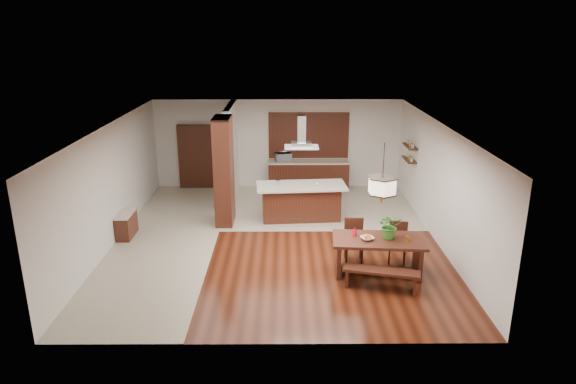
{
  "coord_description": "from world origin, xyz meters",
  "views": [
    {
      "loc": [
        0.22,
        -11.96,
        5.12
      ],
      "look_at": [
        0.3,
        0.0,
        1.25
      ],
      "focal_mm": 32.0,
      "sensor_mm": 36.0,
      "label": 1
    }
  ],
  "objects_px": {
    "dining_table": "(379,248)",
    "island_cup": "(317,184)",
    "fruit_bowl": "(367,238)",
    "range_hood": "(302,132)",
    "dining_chair_left": "(354,241)",
    "pendant_lantern": "(383,174)",
    "microwave": "(283,157)",
    "dining_chair_right": "(398,243)",
    "kitchen_island": "(301,201)",
    "dining_bench": "(381,279)",
    "hallway_console": "(126,225)",
    "foliage_plant": "(390,226)"
  },
  "relations": [
    {
      "from": "dining_bench",
      "to": "foliage_plant",
      "type": "distance_m",
      "value": 1.19
    },
    {
      "from": "foliage_plant",
      "to": "microwave",
      "type": "height_order",
      "value": "foliage_plant"
    },
    {
      "from": "dining_bench",
      "to": "microwave",
      "type": "distance_m",
      "value": 7.13
    },
    {
      "from": "foliage_plant",
      "to": "kitchen_island",
      "type": "xyz_separation_m",
      "value": [
        -1.78,
        3.28,
        -0.58
      ]
    },
    {
      "from": "dining_bench",
      "to": "island_cup",
      "type": "xyz_separation_m",
      "value": [
        -1.07,
        3.94,
        0.84
      ]
    },
    {
      "from": "dining_chair_right",
      "to": "foliage_plant",
      "type": "bearing_deg",
      "value": -108.64
    },
    {
      "from": "fruit_bowl",
      "to": "foliage_plant",
      "type": "bearing_deg",
      "value": 11.55
    },
    {
      "from": "dining_bench",
      "to": "foliage_plant",
      "type": "relative_size",
      "value": 2.75
    },
    {
      "from": "hallway_console",
      "to": "range_hood",
      "type": "bearing_deg",
      "value": 15.37
    },
    {
      "from": "dining_chair_right",
      "to": "range_hood",
      "type": "distance_m",
      "value": 4.01
    },
    {
      "from": "range_hood",
      "to": "dining_table",
      "type": "bearing_deg",
      "value": -64.92
    },
    {
      "from": "dining_table",
      "to": "range_hood",
      "type": "distance_m",
      "value": 4.12
    },
    {
      "from": "dining_bench",
      "to": "range_hood",
      "type": "distance_m",
      "value": 4.85
    },
    {
      "from": "dining_chair_left",
      "to": "pendant_lantern",
      "type": "distance_m",
      "value": 1.92
    },
    {
      "from": "dining_table",
      "to": "dining_chair_right",
      "type": "xyz_separation_m",
      "value": [
        0.53,
        0.56,
        -0.13
      ]
    },
    {
      "from": "dining_table",
      "to": "fruit_bowl",
      "type": "xyz_separation_m",
      "value": [
        -0.27,
        -0.05,
        0.25
      ]
    },
    {
      "from": "range_hood",
      "to": "dining_chair_right",
      "type": "bearing_deg",
      "value": -52.97
    },
    {
      "from": "fruit_bowl",
      "to": "microwave",
      "type": "distance_m",
      "value": 6.4
    },
    {
      "from": "pendant_lantern",
      "to": "island_cup",
      "type": "relative_size",
      "value": 10.89
    },
    {
      "from": "foliage_plant",
      "to": "range_hood",
      "type": "relative_size",
      "value": 0.62
    },
    {
      "from": "dining_bench",
      "to": "kitchen_island",
      "type": "height_order",
      "value": "kitchen_island"
    },
    {
      "from": "dining_chair_left",
      "to": "microwave",
      "type": "relative_size",
      "value": 1.97
    },
    {
      "from": "fruit_bowl",
      "to": "island_cup",
      "type": "bearing_deg",
      "value": 104.75
    },
    {
      "from": "dining_table",
      "to": "foliage_plant",
      "type": "xyz_separation_m",
      "value": [
        0.22,
        0.05,
        0.5
      ]
    },
    {
      "from": "range_hood",
      "to": "microwave",
      "type": "distance_m",
      "value": 3.13
    },
    {
      "from": "dining_table",
      "to": "foliage_plant",
      "type": "relative_size",
      "value": 3.62
    },
    {
      "from": "island_cup",
      "to": "microwave",
      "type": "distance_m",
      "value": 3.0
    },
    {
      "from": "foliage_plant",
      "to": "dining_table",
      "type": "bearing_deg",
      "value": -168.03
    },
    {
      "from": "kitchen_island",
      "to": "range_hood",
      "type": "relative_size",
      "value": 2.78
    },
    {
      "from": "dining_chair_left",
      "to": "pendant_lantern",
      "type": "relative_size",
      "value": 0.75
    },
    {
      "from": "dining_table",
      "to": "island_cup",
      "type": "height_order",
      "value": "island_cup"
    },
    {
      "from": "dining_table",
      "to": "pendant_lantern",
      "type": "distance_m",
      "value": 1.65
    },
    {
      "from": "pendant_lantern",
      "to": "kitchen_island",
      "type": "height_order",
      "value": "pendant_lantern"
    },
    {
      "from": "pendant_lantern",
      "to": "range_hood",
      "type": "relative_size",
      "value": 1.46
    },
    {
      "from": "island_cup",
      "to": "hallway_console",
      "type": "bearing_deg",
      "value": -166.96
    },
    {
      "from": "foliage_plant",
      "to": "fruit_bowl",
      "type": "xyz_separation_m",
      "value": [
        -0.49,
        -0.1,
        -0.25
      ]
    },
    {
      "from": "range_hood",
      "to": "island_cup",
      "type": "xyz_separation_m",
      "value": [
        0.43,
        -0.09,
        -1.41
      ]
    },
    {
      "from": "fruit_bowl",
      "to": "range_hood",
      "type": "bearing_deg",
      "value": 110.92
    },
    {
      "from": "pendant_lantern",
      "to": "dining_chair_left",
      "type": "bearing_deg",
      "value": 124.7
    },
    {
      "from": "kitchen_island",
      "to": "dining_table",
      "type": "bearing_deg",
      "value": -69.22
    },
    {
      "from": "hallway_console",
      "to": "dining_chair_left",
      "type": "distance_m",
      "value": 5.79
    },
    {
      "from": "island_cup",
      "to": "pendant_lantern",
      "type": "bearing_deg",
      "value": -70.73
    },
    {
      "from": "microwave",
      "to": "dining_table",
      "type": "bearing_deg",
      "value": -91.15
    },
    {
      "from": "dining_table",
      "to": "pendant_lantern",
      "type": "height_order",
      "value": "pendant_lantern"
    },
    {
      "from": "fruit_bowl",
      "to": "dining_bench",
      "type": "bearing_deg",
      "value": -72.16
    },
    {
      "from": "microwave",
      "to": "dining_chair_right",
      "type": "bearing_deg",
      "value": -84.73
    },
    {
      "from": "dining_bench",
      "to": "range_hood",
      "type": "relative_size",
      "value": 1.71
    },
    {
      "from": "fruit_bowl",
      "to": "range_hood",
      "type": "xyz_separation_m",
      "value": [
        -1.29,
        3.38,
        1.62
      ]
    },
    {
      "from": "range_hood",
      "to": "microwave",
      "type": "bearing_deg",
      "value": 100.3
    },
    {
      "from": "hallway_console",
      "to": "dining_bench",
      "type": "xyz_separation_m",
      "value": [
        5.98,
        -2.8,
        -0.1
      ]
    }
  ]
}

